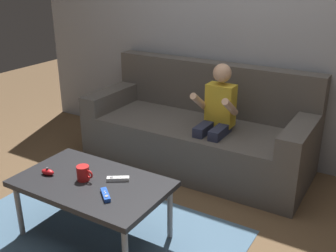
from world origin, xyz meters
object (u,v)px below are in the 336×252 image
(game_remote_blue_near_edge, at_px, (105,195))
(game_remote_white_far_corner, at_px, (118,179))
(person_seated_on_couch, at_px, (216,116))
(coffee_table, at_px, (92,186))
(couch, at_px, (199,132))
(nunchuk_red, at_px, (48,172))
(coffee_mug, at_px, (83,173))

(game_remote_blue_near_edge, bearing_deg, game_remote_white_far_corner, 106.18)
(person_seated_on_couch, relative_size, coffee_table, 1.00)
(couch, relative_size, nunchuk_red, 20.14)
(couch, height_order, game_remote_white_far_corner, couch)
(person_seated_on_couch, bearing_deg, coffee_mug, -108.36)
(couch, relative_size, game_remote_white_far_corner, 14.26)
(nunchuk_red, distance_m, game_remote_white_far_corner, 0.47)
(game_remote_blue_near_edge, height_order, nunchuk_red, nunchuk_red)
(coffee_table, relative_size, game_remote_white_far_corner, 6.99)
(game_remote_blue_near_edge, bearing_deg, couch, 94.00)
(coffee_mug, bearing_deg, game_remote_blue_near_edge, -19.44)
(couch, bearing_deg, coffee_mug, -96.26)
(coffee_table, bearing_deg, nunchuk_red, -164.81)
(game_remote_blue_near_edge, xyz_separation_m, nunchuk_red, (-0.49, 0.02, 0.01))
(game_remote_white_far_corner, distance_m, coffee_mug, 0.22)
(couch, relative_size, coffee_mug, 16.51)
(person_seated_on_couch, distance_m, coffee_table, 1.19)
(couch, relative_size, game_remote_blue_near_edge, 14.99)
(coffee_mug, bearing_deg, nunchuk_red, -164.16)
(coffee_table, distance_m, game_remote_blue_near_edge, 0.22)
(person_seated_on_couch, distance_m, nunchuk_red, 1.36)
(game_remote_blue_near_edge, bearing_deg, person_seated_on_couch, 83.72)
(game_remote_blue_near_edge, bearing_deg, nunchuk_red, 178.06)
(game_remote_blue_near_edge, distance_m, coffee_mug, 0.26)
(game_remote_white_far_corner, bearing_deg, couch, 92.04)
(game_remote_white_far_corner, bearing_deg, coffee_mug, -151.25)
(game_remote_blue_near_edge, height_order, game_remote_white_far_corner, same)
(game_remote_blue_near_edge, relative_size, nunchuk_red, 1.34)
(game_remote_white_far_corner, bearing_deg, nunchuk_red, -158.25)
(game_remote_blue_near_edge, height_order, coffee_mug, coffee_mug)
(coffee_table, bearing_deg, person_seated_on_couch, 73.91)
(game_remote_blue_near_edge, distance_m, nunchuk_red, 0.49)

